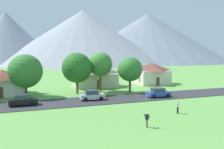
{
  "coord_description": "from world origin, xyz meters",
  "views": [
    {
      "loc": [
        -9.62,
        -12.66,
        8.37
      ],
      "look_at": [
        -0.08,
        13.96,
        5.6
      ],
      "focal_mm": 38.09,
      "sensor_mm": 36.0,
      "label": 1
    }
  ],
  "objects_px": {
    "tree_near_left": "(25,71)",
    "tree_near_right": "(130,69)",
    "house_right_center": "(151,73)",
    "watcher_person": "(178,107)",
    "parked_car_black_west_end": "(23,100)",
    "parked_car_silver_mid_east": "(92,95)",
    "tree_center": "(77,68)",
    "parked_car_blue_mid_west": "(158,93)",
    "house_left_center": "(2,82)",
    "house_leftmost": "(95,76)",
    "tree_left_of_center": "(100,64)"
  },
  "relations": [
    {
      "from": "tree_left_of_center",
      "to": "parked_car_black_west_end",
      "type": "relative_size",
      "value": 1.92
    },
    {
      "from": "tree_near_left",
      "to": "tree_left_of_center",
      "type": "height_order",
      "value": "tree_left_of_center"
    },
    {
      "from": "tree_near_right",
      "to": "parked_car_silver_mid_east",
      "type": "height_order",
      "value": "tree_near_right"
    },
    {
      "from": "tree_near_left",
      "to": "tree_near_right",
      "type": "xyz_separation_m",
      "value": [
        19.97,
        -1.72,
        -0.03
      ]
    },
    {
      "from": "house_leftmost",
      "to": "watcher_person",
      "type": "distance_m",
      "value": 27.74
    },
    {
      "from": "tree_center",
      "to": "parked_car_blue_mid_west",
      "type": "height_order",
      "value": "tree_center"
    },
    {
      "from": "parked_car_silver_mid_east",
      "to": "watcher_person",
      "type": "distance_m",
      "value": 15.07
    },
    {
      "from": "tree_left_of_center",
      "to": "tree_center",
      "type": "xyz_separation_m",
      "value": [
        -5.06,
        -0.84,
        -0.56
      ]
    },
    {
      "from": "tree_center",
      "to": "parked_car_blue_mid_west",
      "type": "xyz_separation_m",
      "value": [
        13.12,
        -8.89,
        -4.27
      ]
    },
    {
      "from": "tree_center",
      "to": "watcher_person",
      "type": "relative_size",
      "value": 4.85
    },
    {
      "from": "tree_left_of_center",
      "to": "parked_car_black_west_end",
      "type": "xyz_separation_m",
      "value": [
        -15.06,
        -8.52,
        -4.83
      ]
    },
    {
      "from": "house_leftmost",
      "to": "tree_left_of_center",
      "type": "relative_size",
      "value": 1.24
    },
    {
      "from": "tree_left_of_center",
      "to": "watcher_person",
      "type": "distance_m",
      "value": 21.49
    },
    {
      "from": "house_right_center",
      "to": "parked_car_blue_mid_west",
      "type": "height_order",
      "value": "house_right_center"
    },
    {
      "from": "house_left_center",
      "to": "tree_left_of_center",
      "type": "distance_m",
      "value": 19.36
    },
    {
      "from": "house_left_center",
      "to": "tree_center",
      "type": "relative_size",
      "value": 1.19
    },
    {
      "from": "parked_car_blue_mid_west",
      "to": "tree_near_right",
      "type": "bearing_deg",
      "value": 111.73
    },
    {
      "from": "tree_center",
      "to": "tree_near_left",
      "type": "bearing_deg",
      "value": -177.26
    },
    {
      "from": "tree_center",
      "to": "tree_near_right",
      "type": "height_order",
      "value": "tree_center"
    },
    {
      "from": "house_left_center",
      "to": "tree_near_right",
      "type": "xyz_separation_m",
      "value": [
        24.31,
        -5.58,
        2.22
      ]
    },
    {
      "from": "parked_car_black_west_end",
      "to": "parked_car_silver_mid_east",
      "type": "height_order",
      "value": "same"
    },
    {
      "from": "parked_car_black_west_end",
      "to": "watcher_person",
      "type": "bearing_deg",
      "value": -31.0
    },
    {
      "from": "parked_car_silver_mid_east",
      "to": "watcher_person",
      "type": "height_order",
      "value": "parked_car_silver_mid_east"
    },
    {
      "from": "parked_car_black_west_end",
      "to": "tree_left_of_center",
      "type": "bearing_deg",
      "value": 29.5
    },
    {
      "from": "house_leftmost",
      "to": "house_right_center",
      "type": "xyz_separation_m",
      "value": [
        15.0,
        -0.1,
        0.25
      ]
    },
    {
      "from": "house_left_center",
      "to": "parked_car_silver_mid_east",
      "type": "height_order",
      "value": "house_left_center"
    },
    {
      "from": "tree_center",
      "to": "tree_near_right",
      "type": "relative_size",
      "value": 1.12
    },
    {
      "from": "house_left_center",
      "to": "parked_car_blue_mid_west",
      "type": "bearing_deg",
      "value": -24.5
    },
    {
      "from": "tree_center",
      "to": "house_left_center",
      "type": "bearing_deg",
      "value": 166.18
    },
    {
      "from": "house_right_center",
      "to": "tree_left_of_center",
      "type": "height_order",
      "value": "tree_left_of_center"
    },
    {
      "from": "house_right_center",
      "to": "house_leftmost",
      "type": "bearing_deg",
      "value": 179.61
    },
    {
      "from": "tree_left_of_center",
      "to": "tree_near_right",
      "type": "bearing_deg",
      "value": -29.25
    },
    {
      "from": "tree_left_of_center",
      "to": "watcher_person",
      "type": "height_order",
      "value": "tree_left_of_center"
    },
    {
      "from": "house_right_center",
      "to": "watcher_person",
      "type": "height_order",
      "value": "house_right_center"
    },
    {
      "from": "house_leftmost",
      "to": "watcher_person",
      "type": "height_order",
      "value": "house_leftmost"
    },
    {
      "from": "tree_near_right",
      "to": "parked_car_black_west_end",
      "type": "bearing_deg",
      "value": -164.92
    },
    {
      "from": "house_left_center",
      "to": "parked_car_silver_mid_east",
      "type": "relative_size",
      "value": 2.28
    },
    {
      "from": "parked_car_blue_mid_west",
      "to": "house_left_center",
      "type": "bearing_deg",
      "value": 155.5
    },
    {
      "from": "house_right_center",
      "to": "tree_left_of_center",
      "type": "distance_m",
      "value": 17.46
    },
    {
      "from": "house_right_center",
      "to": "watcher_person",
      "type": "xyz_separation_m",
      "value": [
        -11.07,
        -27.31,
        -1.92
      ]
    },
    {
      "from": "parked_car_blue_mid_west",
      "to": "parked_car_silver_mid_east",
      "type": "xyz_separation_m",
      "value": [
        -12.02,
        1.67,
        0.0
      ]
    },
    {
      "from": "parked_car_black_west_end",
      "to": "parked_car_silver_mid_east",
      "type": "xyz_separation_m",
      "value": [
        11.11,
        0.46,
        0.0
      ]
    },
    {
      "from": "tree_near_left",
      "to": "watcher_person",
      "type": "xyz_separation_m",
      "value": [
        19.29,
        -19.1,
        -3.91
      ]
    },
    {
      "from": "tree_center",
      "to": "parked_car_silver_mid_east",
      "type": "relative_size",
      "value": 1.91
    },
    {
      "from": "house_leftmost",
      "to": "house_right_center",
      "type": "bearing_deg",
      "value": -0.39
    },
    {
      "from": "parked_car_black_west_end",
      "to": "parked_car_silver_mid_east",
      "type": "relative_size",
      "value": 1.0
    },
    {
      "from": "house_left_center",
      "to": "tree_near_right",
      "type": "height_order",
      "value": "tree_near_right"
    },
    {
      "from": "parked_car_blue_mid_west",
      "to": "watcher_person",
      "type": "distance_m",
      "value": 11.18
    },
    {
      "from": "tree_near_left",
      "to": "tree_center",
      "type": "xyz_separation_m",
      "value": [
        9.52,
        0.46,
        0.35
      ]
    },
    {
      "from": "parked_car_black_west_end",
      "to": "house_left_center",
      "type": "bearing_deg",
      "value": 109.21
    }
  ]
}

